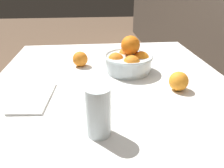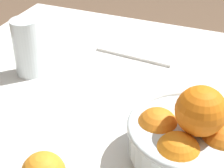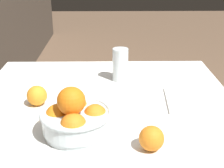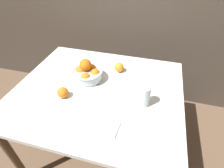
{
  "view_description": "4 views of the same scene",
  "coord_description": "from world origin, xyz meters",
  "px_view_note": "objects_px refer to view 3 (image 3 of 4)",
  "views": [
    {
      "loc": [
        0.8,
        -0.08,
        1.11
      ],
      "look_at": [
        0.13,
        -0.01,
        0.78
      ],
      "focal_mm": 35.0,
      "sensor_mm": 36.0,
      "label": 1
    },
    {
      "loc": [
        -0.17,
        0.59,
        1.19
      ],
      "look_at": [
        0.09,
        -0.02,
        0.77
      ],
      "focal_mm": 60.0,
      "sensor_mm": 36.0,
      "label": 2
    },
    {
      "loc": [
        -0.92,
        -0.01,
        1.24
      ],
      "look_at": [
        0.14,
        -0.03,
        0.78
      ],
      "focal_mm": 50.0,
      "sensor_mm": 36.0,
      "label": 3
    },
    {
      "loc": [
        0.33,
        -0.85,
        1.5
      ],
      "look_at": [
        0.1,
        0.02,
        0.77
      ],
      "focal_mm": 28.0,
      "sensor_mm": 36.0,
      "label": 4
    }
  ],
  "objects_px": {
    "juice_glass": "(120,66)",
    "orange_loose_near_bowl": "(37,96)",
    "orange_loose_front": "(151,138)",
    "fruit_bowl": "(75,118)"
  },
  "relations": [
    {
      "from": "juice_glass",
      "to": "orange_loose_front",
      "type": "xyz_separation_m",
      "value": [
        -0.51,
        -0.07,
        -0.03
      ]
    },
    {
      "from": "orange_loose_front",
      "to": "juice_glass",
      "type": "bearing_deg",
      "value": 7.44
    },
    {
      "from": "fruit_bowl",
      "to": "juice_glass",
      "type": "relative_size",
      "value": 1.55
    },
    {
      "from": "juice_glass",
      "to": "orange_loose_near_bowl",
      "type": "xyz_separation_m",
      "value": [
        -0.23,
        0.31,
        -0.03
      ]
    },
    {
      "from": "juice_glass",
      "to": "orange_loose_near_bowl",
      "type": "relative_size",
      "value": 1.93
    },
    {
      "from": "juice_glass",
      "to": "orange_loose_near_bowl",
      "type": "distance_m",
      "value": 0.38
    },
    {
      "from": "fruit_bowl",
      "to": "orange_loose_front",
      "type": "height_order",
      "value": "fruit_bowl"
    },
    {
      "from": "fruit_bowl",
      "to": "juice_glass",
      "type": "height_order",
      "value": "fruit_bowl"
    },
    {
      "from": "juice_glass",
      "to": "orange_loose_near_bowl",
      "type": "height_order",
      "value": "juice_glass"
    },
    {
      "from": "fruit_bowl",
      "to": "orange_loose_near_bowl",
      "type": "height_order",
      "value": "fruit_bowl"
    }
  ]
}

